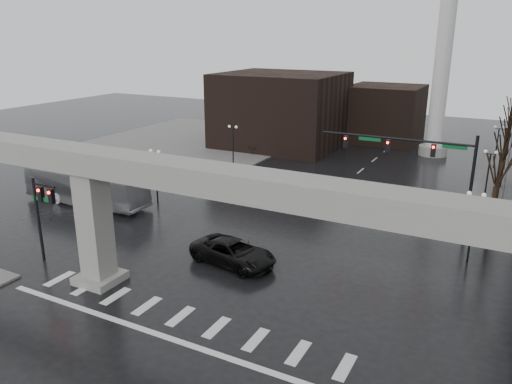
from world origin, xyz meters
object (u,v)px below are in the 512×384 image
at_px(signal_mast_arm, 422,158).
at_px(far_car, 292,186).
at_px(pickup_truck, 233,252).
at_px(city_bus, 86,185).

distance_m(signal_mast_arm, far_car, 14.17).
bearing_deg(signal_mast_arm, far_car, 163.28).
distance_m(signal_mast_arm, pickup_truck, 16.71).
bearing_deg(city_bus, far_car, -53.98).
xyz_separation_m(signal_mast_arm, far_car, (-12.65, 3.80, -5.13)).
distance_m(pickup_truck, city_bus, 19.04).
bearing_deg(pickup_truck, signal_mast_arm, -28.36).
height_order(signal_mast_arm, city_bus, signal_mast_arm).
relative_size(signal_mast_arm, pickup_truck, 1.95).
height_order(signal_mast_arm, far_car, signal_mast_arm).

